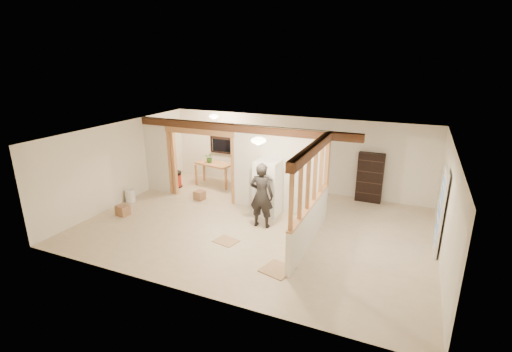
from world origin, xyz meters
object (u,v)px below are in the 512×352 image
at_px(refrigerator, 268,188).
at_px(shop_vac, 176,179).
at_px(woman, 262,195).
at_px(work_table, 215,174).
at_px(bookshelf, 370,178).

bearing_deg(refrigerator, shop_vac, 166.40).
bearing_deg(shop_vac, refrigerator, -13.60).
xyz_separation_m(woman, work_table, (-2.81, 2.43, -0.48)).
height_order(refrigerator, shop_vac, refrigerator).
relative_size(refrigerator, bookshelf, 1.03).
relative_size(woman, shop_vac, 3.13).
distance_m(refrigerator, work_table, 3.17).
relative_size(refrigerator, woman, 0.91).
relative_size(work_table, shop_vac, 2.28).
bearing_deg(bookshelf, shop_vac, -168.32).
height_order(woman, shop_vac, woman).
height_order(refrigerator, work_table, refrigerator).
bearing_deg(work_table, refrigerator, -19.73).
bearing_deg(bookshelf, work_table, -173.67).
distance_m(woman, work_table, 3.75).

